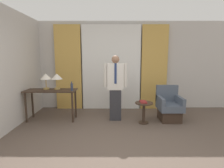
{
  "coord_description": "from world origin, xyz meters",
  "views": [
    {
      "loc": [
        0.02,
        -2.58,
        1.61
      ],
      "look_at": [
        0.03,
        1.63,
        0.97
      ],
      "focal_mm": 28.0,
      "sensor_mm": 36.0,
      "label": 1
    }
  ],
  "objects_px": {
    "armchair": "(169,107)",
    "person": "(115,85)",
    "bottle_near_edge": "(71,87)",
    "table_lamp_left": "(45,77)",
    "book": "(143,102)",
    "table_lamp_right": "(56,77)",
    "side_table": "(143,109)",
    "desk": "(51,95)"
  },
  "relations": [
    {
      "from": "armchair",
      "to": "person",
      "type": "bearing_deg",
      "value": 179.79
    },
    {
      "from": "bottle_near_edge",
      "to": "armchair",
      "type": "relative_size",
      "value": 0.26
    },
    {
      "from": "table_lamp_left",
      "to": "book",
      "type": "height_order",
      "value": "table_lamp_left"
    },
    {
      "from": "table_lamp_right",
      "to": "bottle_near_edge",
      "type": "height_order",
      "value": "table_lamp_right"
    },
    {
      "from": "armchair",
      "to": "side_table",
      "type": "distance_m",
      "value": 0.73
    },
    {
      "from": "bottle_near_edge",
      "to": "armchair",
      "type": "bearing_deg",
      "value": 2.08
    },
    {
      "from": "table_lamp_right",
      "to": "table_lamp_left",
      "type": "bearing_deg",
      "value": 180.0
    },
    {
      "from": "table_lamp_left",
      "to": "side_table",
      "type": "height_order",
      "value": "table_lamp_left"
    },
    {
      "from": "side_table",
      "to": "book",
      "type": "relative_size",
      "value": 2.03
    },
    {
      "from": "armchair",
      "to": "desk",
      "type": "bearing_deg",
      "value": 179.86
    },
    {
      "from": "person",
      "to": "side_table",
      "type": "xyz_separation_m",
      "value": [
        0.7,
        -0.23,
        -0.55
      ]
    },
    {
      "from": "desk",
      "to": "bottle_near_edge",
      "type": "bearing_deg",
      "value": -9.87
    },
    {
      "from": "armchair",
      "to": "side_table",
      "type": "xyz_separation_m",
      "value": [
        -0.69,
        -0.23,
        0.02
      ]
    },
    {
      "from": "desk",
      "to": "book",
      "type": "height_order",
      "value": "desk"
    },
    {
      "from": "table_lamp_left",
      "to": "table_lamp_right",
      "type": "distance_m",
      "value": 0.28
    },
    {
      "from": "armchair",
      "to": "side_table",
      "type": "bearing_deg",
      "value": -161.88
    },
    {
      "from": "book",
      "to": "side_table",
      "type": "bearing_deg",
      "value": -39.57
    },
    {
      "from": "bottle_near_edge",
      "to": "book",
      "type": "distance_m",
      "value": 1.8
    },
    {
      "from": "table_lamp_left",
      "to": "armchair",
      "type": "xyz_separation_m",
      "value": [
        3.17,
        -0.09,
        -0.77
      ]
    },
    {
      "from": "table_lamp_left",
      "to": "table_lamp_right",
      "type": "relative_size",
      "value": 1.0
    },
    {
      "from": "desk",
      "to": "book",
      "type": "distance_m",
      "value": 2.33
    },
    {
      "from": "person",
      "to": "side_table",
      "type": "relative_size",
      "value": 3.18
    },
    {
      "from": "table_lamp_left",
      "to": "person",
      "type": "xyz_separation_m",
      "value": [
        1.79,
        -0.08,
        -0.2
      ]
    },
    {
      "from": "desk",
      "to": "table_lamp_left",
      "type": "height_order",
      "value": "table_lamp_left"
    },
    {
      "from": "table_lamp_right",
      "to": "person",
      "type": "distance_m",
      "value": 1.52
    },
    {
      "from": "table_lamp_right",
      "to": "person",
      "type": "relative_size",
      "value": 0.25
    },
    {
      "from": "bottle_near_edge",
      "to": "person",
      "type": "xyz_separation_m",
      "value": [
        1.09,
        0.09,
        0.02
      ]
    },
    {
      "from": "desk",
      "to": "table_lamp_left",
      "type": "relative_size",
      "value": 3.14
    },
    {
      "from": "armchair",
      "to": "table_lamp_left",
      "type": "bearing_deg",
      "value": 178.42
    },
    {
      "from": "person",
      "to": "bottle_near_edge",
      "type": "bearing_deg",
      "value": -175.0
    },
    {
      "from": "bottle_near_edge",
      "to": "book",
      "type": "bearing_deg",
      "value": -3.91
    },
    {
      "from": "bottle_near_edge",
      "to": "book",
      "type": "height_order",
      "value": "bottle_near_edge"
    },
    {
      "from": "bottle_near_edge",
      "to": "person",
      "type": "bearing_deg",
      "value": 5.0
    },
    {
      "from": "table_lamp_left",
      "to": "bottle_near_edge",
      "type": "height_order",
      "value": "table_lamp_left"
    },
    {
      "from": "person",
      "to": "book",
      "type": "xyz_separation_m",
      "value": [
        0.68,
        -0.22,
        -0.37
      ]
    },
    {
      "from": "table_lamp_left",
      "to": "table_lamp_right",
      "type": "height_order",
      "value": "same"
    },
    {
      "from": "desk",
      "to": "side_table",
      "type": "relative_size",
      "value": 2.45
    },
    {
      "from": "table_lamp_left",
      "to": "armchair",
      "type": "relative_size",
      "value": 0.46
    },
    {
      "from": "table_lamp_left",
      "to": "person",
      "type": "distance_m",
      "value": 1.8
    },
    {
      "from": "table_lamp_right",
      "to": "book",
      "type": "bearing_deg",
      "value": -7.79
    },
    {
      "from": "person",
      "to": "book",
      "type": "relative_size",
      "value": 6.44
    },
    {
      "from": "person",
      "to": "desk",
      "type": "bearing_deg",
      "value": 179.92
    }
  ]
}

